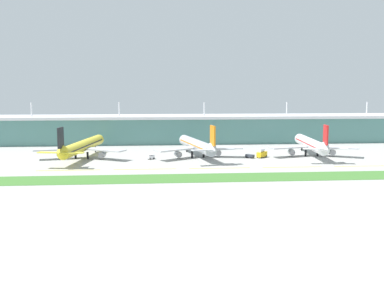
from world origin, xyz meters
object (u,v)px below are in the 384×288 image
(airliner_far, at_px, (311,144))
(pushback_tug, at_px, (250,156))
(airliner_near, at_px, (82,146))
(airliner_middle, at_px, (197,145))
(baggage_cart, at_px, (151,157))
(fuel_truck, at_px, (262,153))

(airliner_far, bearing_deg, pushback_tug, -172.75)
(airliner_near, xyz_separation_m, airliner_middle, (59.99, -0.88, -0.01))
(airliner_near, height_order, baggage_cart, airliner_near)
(airliner_far, distance_m, pushback_tug, 35.14)
(baggage_cart, bearing_deg, airliner_middle, 10.88)
(fuel_truck, bearing_deg, airliner_near, 177.34)
(pushback_tug, bearing_deg, baggage_cart, -179.77)
(airliner_middle, height_order, baggage_cart, airliner_middle)
(airliner_near, bearing_deg, airliner_far, -0.46)
(airliner_far, bearing_deg, fuel_truck, -173.04)
(baggage_cart, distance_m, pushback_tug, 51.81)
(airliner_near, relative_size, airliner_middle, 1.16)
(airliner_near, relative_size, baggage_cart, 17.54)
(fuel_truck, bearing_deg, baggage_cart, -178.83)
(baggage_cart, bearing_deg, fuel_truck, 1.17)
(pushback_tug, bearing_deg, airliner_middle, 170.74)
(airliner_middle, xyz_separation_m, pushback_tug, (27.45, -4.48, -5.34))
(airliner_middle, height_order, airliner_far, same)
(baggage_cart, bearing_deg, airliner_near, 171.13)
(airliner_middle, distance_m, pushback_tug, 28.32)
(airliner_middle, bearing_deg, baggage_cart, -169.12)
(baggage_cart, distance_m, fuel_truck, 58.40)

